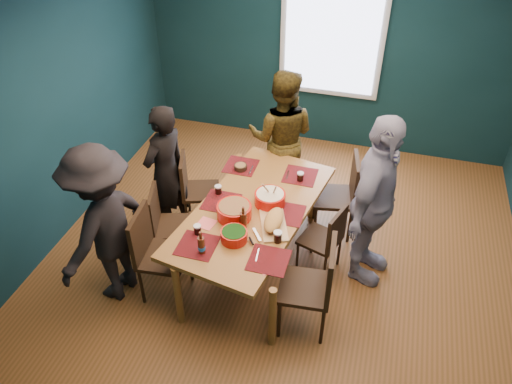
{
  "coord_description": "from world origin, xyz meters",
  "views": [
    {
      "loc": [
        0.8,
        -3.86,
        3.9
      ],
      "look_at": [
        -0.25,
        -0.22,
        0.99
      ],
      "focal_mm": 35.0,
      "sensor_mm": 36.0,
      "label": 1
    }
  ],
  "objects_px": {
    "person_right": "(374,203)",
    "bowl_salad": "(234,211)",
    "chair_left_far": "(193,185)",
    "chair_right_mid": "(327,236)",
    "person_back": "(282,137)",
    "cutting_board": "(274,221)",
    "bowl_herbs": "(234,235)",
    "chair_left_near": "(153,248)",
    "bowl_dumpling": "(270,198)",
    "dining_table": "(253,213)",
    "chair_left_mid": "(165,221)",
    "person_far_left": "(166,172)",
    "person_near_left": "(104,226)",
    "chair_right_far": "(343,191)",
    "chair_right_near": "(316,282)"
  },
  "relations": [
    {
      "from": "chair_right_mid",
      "to": "person_right",
      "type": "height_order",
      "value": "person_right"
    },
    {
      "from": "person_back",
      "to": "person_right",
      "type": "height_order",
      "value": "person_right"
    },
    {
      "from": "chair_right_far",
      "to": "bowl_salad",
      "type": "xyz_separation_m",
      "value": [
        -0.93,
        -0.97,
        0.27
      ]
    },
    {
      "from": "chair_left_far",
      "to": "person_right",
      "type": "height_order",
      "value": "person_right"
    },
    {
      "from": "chair_left_far",
      "to": "chair_right_near",
      "type": "xyz_separation_m",
      "value": [
        1.62,
        -1.12,
        0.07
      ]
    },
    {
      "from": "cutting_board",
      "to": "bowl_herbs",
      "type": "bearing_deg",
      "value": -156.93
    },
    {
      "from": "chair_right_near",
      "to": "person_far_left",
      "type": "xyz_separation_m",
      "value": [
        -1.83,
        0.92,
        0.2
      ]
    },
    {
      "from": "person_back",
      "to": "cutting_board",
      "type": "relative_size",
      "value": 2.81
    },
    {
      "from": "chair_left_near",
      "to": "bowl_herbs",
      "type": "bearing_deg",
      "value": 3.52
    },
    {
      "from": "chair_right_mid",
      "to": "person_back",
      "type": "height_order",
      "value": "person_back"
    },
    {
      "from": "dining_table",
      "to": "chair_left_near",
      "type": "height_order",
      "value": "chair_left_near"
    },
    {
      "from": "chair_right_near",
      "to": "bowl_salad",
      "type": "height_order",
      "value": "chair_right_near"
    },
    {
      "from": "chair_right_far",
      "to": "person_right",
      "type": "height_order",
      "value": "person_right"
    },
    {
      "from": "dining_table",
      "to": "cutting_board",
      "type": "relative_size",
      "value": 3.66
    },
    {
      "from": "chair_right_mid",
      "to": "chair_right_near",
      "type": "relative_size",
      "value": 0.82
    },
    {
      "from": "person_near_left",
      "to": "bowl_dumpling",
      "type": "relative_size",
      "value": 5.45
    },
    {
      "from": "dining_table",
      "to": "chair_left_far",
      "type": "xyz_separation_m",
      "value": [
        -0.86,
        0.49,
        -0.18
      ]
    },
    {
      "from": "chair_left_near",
      "to": "bowl_dumpling",
      "type": "distance_m",
      "value": 1.23
    },
    {
      "from": "person_far_left",
      "to": "bowl_herbs",
      "type": "height_order",
      "value": "person_far_left"
    },
    {
      "from": "chair_right_near",
      "to": "cutting_board",
      "type": "distance_m",
      "value": 0.69
    },
    {
      "from": "chair_left_mid",
      "to": "bowl_dumpling",
      "type": "xyz_separation_m",
      "value": [
        1.05,
        0.27,
        0.32
      ]
    },
    {
      "from": "dining_table",
      "to": "chair_right_mid",
      "type": "distance_m",
      "value": 0.79
    },
    {
      "from": "chair_left_mid",
      "to": "person_far_left",
      "type": "distance_m",
      "value": 0.56
    },
    {
      "from": "chair_left_near",
      "to": "bowl_dumpling",
      "type": "height_order",
      "value": "bowl_dumpling"
    },
    {
      "from": "dining_table",
      "to": "person_far_left",
      "type": "relative_size",
      "value": 1.38
    },
    {
      "from": "chair_right_near",
      "to": "bowl_herbs",
      "type": "height_order",
      "value": "chair_right_near"
    },
    {
      "from": "dining_table",
      "to": "person_right",
      "type": "relative_size",
      "value": 1.17
    },
    {
      "from": "chair_left_far",
      "to": "chair_right_near",
      "type": "height_order",
      "value": "chair_right_near"
    },
    {
      "from": "person_near_left",
      "to": "person_far_left",
      "type": "bearing_deg",
      "value": -176.08
    },
    {
      "from": "person_near_left",
      "to": "bowl_dumpling",
      "type": "distance_m",
      "value": 1.6
    },
    {
      "from": "person_right",
      "to": "dining_table",
      "type": "bearing_deg",
      "value": 114.11
    },
    {
      "from": "person_right",
      "to": "person_far_left",
      "type": "bearing_deg",
      "value": 101.5
    },
    {
      "from": "chair_left_far",
      "to": "person_far_left",
      "type": "xyz_separation_m",
      "value": [
        -0.21,
        -0.19,
        0.27
      ]
    },
    {
      "from": "chair_left_near",
      "to": "chair_right_near",
      "type": "distance_m",
      "value": 1.58
    },
    {
      "from": "person_back",
      "to": "person_far_left",
      "type": "bearing_deg",
      "value": 37.51
    },
    {
      "from": "chair_left_far",
      "to": "chair_left_mid",
      "type": "bearing_deg",
      "value": -113.09
    },
    {
      "from": "person_near_left",
      "to": "bowl_dumpling",
      "type": "height_order",
      "value": "person_near_left"
    },
    {
      "from": "person_right",
      "to": "bowl_salad",
      "type": "height_order",
      "value": "person_right"
    },
    {
      "from": "bowl_salad",
      "to": "bowl_dumpling",
      "type": "xyz_separation_m",
      "value": [
        0.28,
        0.29,
        -0.0
      ]
    },
    {
      "from": "dining_table",
      "to": "chair_left_far",
      "type": "relative_size",
      "value": 2.46
    },
    {
      "from": "chair_right_near",
      "to": "person_right",
      "type": "xyz_separation_m",
      "value": [
        0.38,
        0.83,
        0.34
      ]
    },
    {
      "from": "person_far_left",
      "to": "bowl_dumpling",
      "type": "bearing_deg",
      "value": 100.67
    },
    {
      "from": "person_right",
      "to": "bowl_salad",
      "type": "relative_size",
      "value": 5.5
    },
    {
      "from": "person_near_left",
      "to": "bowl_salad",
      "type": "xyz_separation_m",
      "value": [
        1.09,
        0.54,
        -0.0
      ]
    },
    {
      "from": "chair_right_far",
      "to": "person_near_left",
      "type": "distance_m",
      "value": 2.54
    },
    {
      "from": "person_far_left",
      "to": "cutting_board",
      "type": "xyz_separation_m",
      "value": [
        1.33,
        -0.51,
        0.04
      ]
    },
    {
      "from": "dining_table",
      "to": "chair_left_mid",
      "type": "relative_size",
      "value": 2.46
    },
    {
      "from": "chair_left_far",
      "to": "bowl_salad",
      "type": "bearing_deg",
      "value": -61.61
    },
    {
      "from": "chair_right_far",
      "to": "bowl_dumpling",
      "type": "relative_size",
      "value": 3.18
    },
    {
      "from": "dining_table",
      "to": "person_far_left",
      "type": "bearing_deg",
      "value": 174.61
    }
  ]
}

